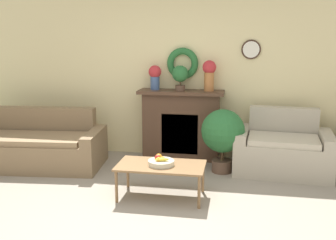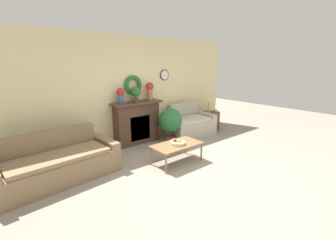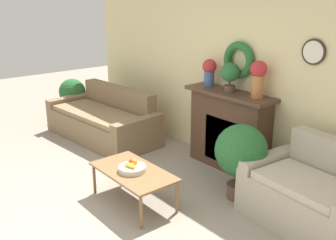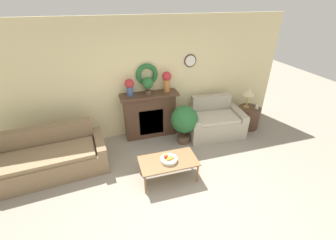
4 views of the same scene
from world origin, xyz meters
name	(u,v)px [view 3 (image 3 of 4)]	position (x,y,z in m)	size (l,w,h in m)	color
ground_plane	(66,227)	(0.00, 0.00, 0.00)	(16.00, 16.00, 0.00)	gray
wall_back	(240,70)	(0.00, 2.62, 1.35)	(6.80, 0.17, 2.70)	beige
fireplace	(229,130)	(0.05, 2.42, 0.55)	(1.32, 0.41, 1.09)	#4C3323
couch_left	(104,121)	(-2.07, 1.69, 0.29)	(2.11, 1.11, 0.83)	#846B4C
loveseat_right	(312,196)	(1.56, 2.04, 0.32)	(1.39, 0.96, 0.89)	#B2A893
coffee_table	(133,173)	(0.03, 0.84, 0.37)	(1.05, 0.57, 0.41)	olive
fruit_bowl	(132,168)	(0.03, 0.82, 0.45)	(0.31, 0.31, 0.12)	beige
vase_on_mantel_left	(209,71)	(-0.37, 2.42, 1.31)	(0.20, 0.20, 0.38)	#3D5684
vase_on_mantel_right	(258,76)	(0.47, 2.42, 1.36)	(0.21, 0.21, 0.46)	#AD6B38
potted_plant_on_mantel	(230,74)	(0.03, 2.40, 1.33)	(0.25, 0.25, 0.38)	brown
potted_plant_floor_by_couch	(73,95)	(-3.30, 1.74, 0.49)	(0.50, 0.50, 0.80)	brown
potted_plant_floor_by_loveseat	(241,153)	(0.72, 1.88, 0.57)	(0.61, 0.61, 0.91)	brown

